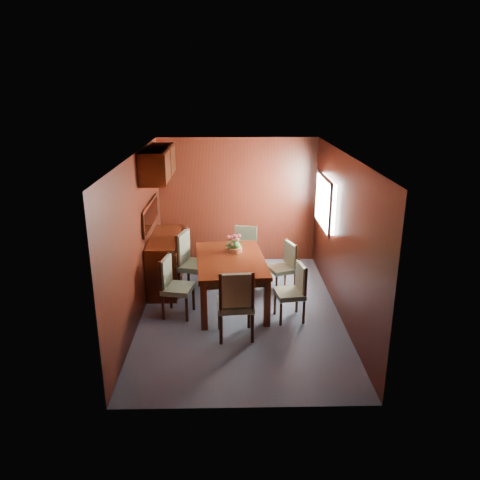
{
  "coord_description": "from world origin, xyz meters",
  "views": [
    {
      "loc": [
        -0.15,
        -6.48,
        3.34
      ],
      "look_at": [
        0.0,
        0.34,
        1.05
      ],
      "focal_mm": 35.0,
      "sensor_mm": 36.0,
      "label": 1
    }
  ],
  "objects_px": {
    "dining_table": "(231,265)",
    "flower_centerpiece": "(234,244)",
    "sideboard": "(166,262)",
    "chair_head": "(236,301)",
    "chair_left_near": "(173,283)",
    "chair_right_near": "(294,288)"
  },
  "relations": [
    {
      "from": "sideboard",
      "to": "chair_left_near",
      "type": "xyz_separation_m",
      "value": [
        0.24,
        -1.06,
        0.06
      ]
    },
    {
      "from": "sideboard",
      "to": "chair_right_near",
      "type": "xyz_separation_m",
      "value": [
        2.03,
        -1.23,
        0.04
      ]
    },
    {
      "from": "chair_right_near",
      "to": "flower_centerpiece",
      "type": "bearing_deg",
      "value": 38.77
    },
    {
      "from": "chair_left_near",
      "to": "sideboard",
      "type": "bearing_deg",
      "value": -156.15
    },
    {
      "from": "dining_table",
      "to": "chair_right_near",
      "type": "height_order",
      "value": "chair_right_near"
    },
    {
      "from": "sideboard",
      "to": "flower_centerpiece",
      "type": "distance_m",
      "value": 1.32
    },
    {
      "from": "sideboard",
      "to": "dining_table",
      "type": "bearing_deg",
      "value": -33.33
    },
    {
      "from": "chair_right_near",
      "to": "chair_head",
      "type": "bearing_deg",
      "value": 114.69
    },
    {
      "from": "chair_left_near",
      "to": "chair_head",
      "type": "bearing_deg",
      "value": 62.49
    },
    {
      "from": "dining_table",
      "to": "chair_right_near",
      "type": "bearing_deg",
      "value": -33.52
    },
    {
      "from": "chair_left_near",
      "to": "flower_centerpiece",
      "type": "height_order",
      "value": "flower_centerpiece"
    },
    {
      "from": "chair_right_near",
      "to": "flower_centerpiece",
      "type": "xyz_separation_m",
      "value": [
        -0.87,
        0.8,
        0.42
      ]
    },
    {
      "from": "dining_table",
      "to": "flower_centerpiece",
      "type": "xyz_separation_m",
      "value": [
        0.06,
        0.3,
        0.24
      ]
    },
    {
      "from": "sideboard",
      "to": "dining_table",
      "type": "relative_size",
      "value": 0.8
    },
    {
      "from": "chair_left_near",
      "to": "chair_head",
      "type": "relative_size",
      "value": 0.9
    },
    {
      "from": "chair_head",
      "to": "flower_centerpiece",
      "type": "xyz_separation_m",
      "value": [
        -0.01,
        1.37,
        0.34
      ]
    },
    {
      "from": "sideboard",
      "to": "chair_right_near",
      "type": "height_order",
      "value": "sideboard"
    },
    {
      "from": "flower_centerpiece",
      "to": "chair_head",
      "type": "bearing_deg",
      "value": -89.65
    },
    {
      "from": "chair_head",
      "to": "dining_table",
      "type": "bearing_deg",
      "value": 89.41
    },
    {
      "from": "chair_left_near",
      "to": "chair_right_near",
      "type": "height_order",
      "value": "chair_left_near"
    },
    {
      "from": "sideboard",
      "to": "chair_head",
      "type": "relative_size",
      "value": 1.36
    },
    {
      "from": "dining_table",
      "to": "chair_right_near",
      "type": "distance_m",
      "value": 1.07
    }
  ]
}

